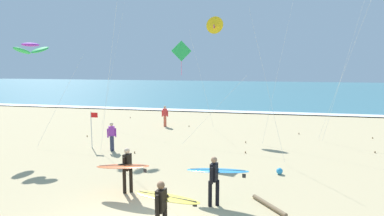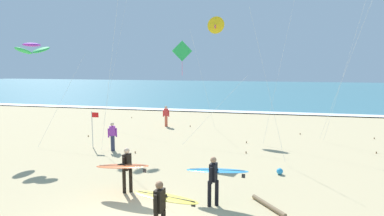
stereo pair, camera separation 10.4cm
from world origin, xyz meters
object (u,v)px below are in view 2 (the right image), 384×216
object	(u,v)px
surfer_third	(125,167)
bystander_purple_top	(113,136)
surfer_trailing	(215,174)
kite_delta_golden_extra	(216,25)
beach_ball	(280,171)
kite_arc_violet_near	(32,49)
bystander_red_top	(166,116)
kite_diamond_emerald_mid	(184,55)
lifeguard_flag	(93,126)
driftwood_log	(268,205)
surfer_lead	(162,203)

from	to	relation	value
surfer_third	bystander_purple_top	xyz separation A→B (m)	(-3.25, 5.58, -0.23)
surfer_trailing	kite_delta_golden_extra	distance (m)	14.90
bystander_purple_top	beach_ball	bearing A→B (deg)	-13.06
kite_arc_violet_near	beach_ball	size ratio (longest dim) A/B	21.09
surfer_third	kite_arc_violet_near	world-z (taller)	kite_arc_violet_near
surfer_third	beach_ball	bearing A→B (deg)	32.03
kite_delta_golden_extra	bystander_purple_top	distance (m)	11.07
bystander_purple_top	beach_ball	distance (m)	9.13
kite_arc_violet_near	bystander_red_top	distance (m)	10.65
kite_arc_violet_near	kite_diamond_emerald_mid	distance (m)	8.32
lifeguard_flag	beach_ball	distance (m)	10.62
kite_diamond_emerald_mid	kite_delta_golden_extra	size ratio (longest dim) A/B	0.74
kite_arc_violet_near	driftwood_log	bearing A→B (deg)	-21.64
lifeguard_flag	driftwood_log	distance (m)	11.53
bystander_red_top	driftwood_log	world-z (taller)	bystander_red_top
kite_delta_golden_extra	surfer_trailing	bearing A→B (deg)	-81.07
kite_diamond_emerald_mid	surfer_lead	bearing A→B (deg)	-79.16
beach_ball	surfer_third	bearing A→B (deg)	-147.97
beach_ball	bystander_red_top	bearing A→B (deg)	130.36
surfer_third	beach_ball	xyz separation A→B (m)	(5.63, 3.52, -0.91)
kite_arc_violet_near	driftwood_log	distance (m)	14.76
surfer_lead	surfer_third	size ratio (longest dim) A/B	0.91
surfer_third	bystander_red_top	world-z (taller)	surfer_third
bystander_red_top	driftwood_log	bearing A→B (deg)	-59.72
bystander_red_top	kite_delta_golden_extra	bearing A→B (deg)	0.87
kite_diamond_emerald_mid	beach_ball	distance (m)	8.34
driftwood_log	beach_ball	bearing A→B (deg)	82.15
surfer_third	bystander_red_top	distance (m)	13.32
kite_arc_violet_near	kite_diamond_emerald_mid	xyz separation A→B (m)	(7.95, 2.41, -0.31)
surfer_lead	lifeguard_flag	xyz separation A→B (m)	(-6.95, 8.68, 0.23)
bystander_red_top	beach_ball	xyz separation A→B (m)	(8.13, -9.57, -0.67)
kite_diamond_emerald_mid	beach_ball	size ratio (longest dim) A/B	21.67
surfer_third	kite_arc_violet_near	size ratio (longest dim) A/B	0.37
kite_arc_violet_near	lifeguard_flag	size ratio (longest dim) A/B	2.81
kite_diamond_emerald_mid	bystander_purple_top	size ratio (longest dim) A/B	3.82
kite_delta_golden_extra	bystander_purple_top	size ratio (longest dim) A/B	5.14
surfer_lead	kite_arc_violet_near	distance (m)	13.37
surfer_third	kite_delta_golden_extra	distance (m)	14.70
driftwood_log	surfer_trailing	bearing A→B (deg)	-176.48
surfer_lead	bystander_purple_top	size ratio (longest dim) A/B	1.26
surfer_lead	bystander_red_top	size ratio (longest dim) A/B	1.26
bystander_red_top	lifeguard_flag	bearing A→B (deg)	-106.76
surfer_lead	surfer_third	world-z (taller)	same
kite_arc_violet_near	kite_delta_golden_extra	size ratio (longest dim) A/B	0.72
surfer_trailing	kite_arc_violet_near	bearing A→B (deg)	154.71
bystander_purple_top	kite_diamond_emerald_mid	bearing A→B (deg)	27.40
surfer_trailing	kite_delta_golden_extra	size ratio (longest dim) A/B	0.28
surfer_third	driftwood_log	size ratio (longest dim) A/B	1.31
surfer_trailing	surfer_third	world-z (taller)	same
kite_delta_golden_extra	bystander_red_top	bearing A→B (deg)	-179.13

